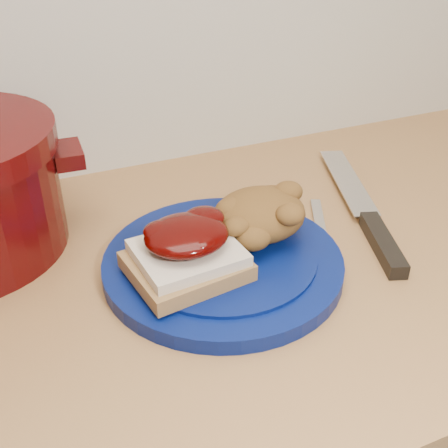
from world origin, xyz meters
name	(u,v)px	position (x,y,z in m)	size (l,w,h in m)	color
plate	(223,263)	(0.05, 1.49, 0.91)	(0.28, 0.28, 0.02)	#051350
sandwich	(187,251)	(0.00, 1.47, 0.95)	(0.13, 0.12, 0.06)	olive
stuffing_mound	(259,215)	(0.11, 1.51, 0.95)	(0.11, 0.10, 0.06)	brown
chef_knife	(372,224)	(0.26, 1.49, 0.91)	(0.14, 0.32, 0.02)	black
butter_knife	(322,234)	(0.19, 1.50, 0.90)	(0.18, 0.01, 0.00)	silver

